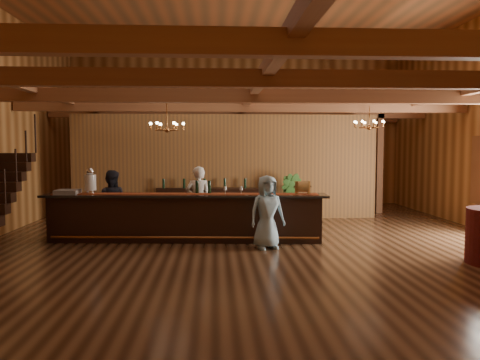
{
  "coord_description": "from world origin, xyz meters",
  "views": [
    {
      "loc": [
        -0.82,
        -10.37,
        2.13
      ],
      "look_at": [
        -0.24,
        0.5,
        1.37
      ],
      "focal_mm": 35.0,
      "sensor_mm": 36.0,
      "label": 1
    }
  ],
  "objects": [
    {
      "name": "floor",
      "position": [
        0.0,
        0.0,
        0.0
      ],
      "size": [
        14.0,
        14.0,
        0.0
      ],
      "primitive_type": "plane",
      "color": "brown",
      "rests_on": "ground"
    },
    {
      "name": "wall_back",
      "position": [
        0.0,
        7.0,
        2.75
      ],
      "size": [
        12.0,
        0.1,
        5.5
      ],
      "primitive_type": "cube",
      "color": "#C38645",
      "rests_on": "floor"
    },
    {
      "name": "wall_front",
      "position": [
        0.0,
        -7.0,
        2.75
      ],
      "size": [
        12.0,
        0.1,
        5.5
      ],
      "primitive_type": "cube",
      "color": "#C38645",
      "rests_on": "floor"
    },
    {
      "name": "beam_grid",
      "position": [
        0.0,
        0.51,
        3.24
      ],
      "size": [
        11.9,
        13.9,
        0.39
      ],
      "color": "brown",
      "rests_on": "wall_left"
    },
    {
      "name": "support_posts",
      "position": [
        0.0,
        -0.5,
        1.6
      ],
      "size": [
        9.2,
        10.2,
        3.2
      ],
      "color": "brown",
      "rests_on": "floor"
    },
    {
      "name": "partition_wall",
      "position": [
        -0.5,
        3.5,
        1.55
      ],
      "size": [
        9.0,
        0.18,
        3.1
      ],
      "primitive_type": "cube",
      "color": "#925F2E",
      "rests_on": "floor"
    },
    {
      "name": "backroom_boxes",
      "position": [
        -0.29,
        5.5,
        0.53
      ],
      "size": [
        4.1,
        0.6,
        1.1
      ],
      "color": "black",
      "rests_on": "floor"
    },
    {
      "name": "tasting_bar",
      "position": [
        -1.5,
        0.23,
        0.54
      ],
      "size": [
        6.46,
        1.27,
        1.08
      ],
      "rotation": [
        0.0,
        0.0,
        -0.07
      ],
      "color": "black",
      "rests_on": "floor"
    },
    {
      "name": "beverage_dispenser",
      "position": [
        -3.67,
        0.44,
        1.36
      ],
      "size": [
        0.26,
        0.26,
        0.6
      ],
      "color": "silver",
      "rests_on": "tasting_bar"
    },
    {
      "name": "glass_rack_tray",
      "position": [
        -4.16,
        0.37,
        1.12
      ],
      "size": [
        0.5,
        0.5,
        0.1
      ],
      "primitive_type": "cube",
      "color": "gray",
      "rests_on": "tasting_bar"
    },
    {
      "name": "raffle_drum",
      "position": [
        1.14,
        -0.01,
        1.25
      ],
      "size": [
        0.34,
        0.24,
        0.3
      ],
      "color": "#A56F33",
      "rests_on": "tasting_bar"
    },
    {
      "name": "bar_bottle_0",
      "position": [
        -1.23,
        0.34,
        1.22
      ],
      "size": [
        0.07,
        0.07,
        0.3
      ],
      "primitive_type": "cylinder",
      "color": "black",
      "rests_on": "tasting_bar"
    },
    {
      "name": "bar_bottle_1",
      "position": [
        -0.95,
        0.32,
        1.22
      ],
      "size": [
        0.07,
        0.07,
        0.3
      ],
      "primitive_type": "cylinder",
      "color": "black",
      "rests_on": "tasting_bar"
    },
    {
      "name": "backbar_shelf",
      "position": [
        -0.83,
        3.22,
        0.47
      ],
      "size": [
        3.4,
        1.06,
        0.95
      ],
      "primitive_type": "cube",
      "rotation": [
        0.0,
        0.0,
        -0.16
      ],
      "color": "black",
      "rests_on": "floor"
    },
    {
      "name": "chandelier_left",
      "position": [
        -1.94,
        0.69,
        2.63
      ],
      "size": [
        0.8,
        0.8,
        0.73
      ],
      "color": "#A26230",
      "rests_on": "beam_grid"
    },
    {
      "name": "chandelier_right",
      "position": [
        3.24,
        1.79,
        2.74
      ],
      "size": [
        0.8,
        0.8,
        0.61
      ],
      "color": "#A26230",
      "rests_on": "beam_grid"
    },
    {
      "name": "bartender",
      "position": [
        -1.22,
        0.9,
        0.84
      ],
      "size": [
        0.62,
        0.42,
        1.68
      ],
      "primitive_type": "imported",
      "rotation": [
        0.0,
        0.0,
        3.17
      ],
      "color": "white",
      "rests_on": "floor"
    },
    {
      "name": "staff_second",
      "position": [
        -3.32,
        0.96,
        0.79
      ],
      "size": [
        0.79,
        0.62,
        1.58
      ],
      "primitive_type": "imported",
      "rotation": [
        0.0,
        0.0,
        3.11
      ],
      "color": "black",
      "rests_on": "floor"
    },
    {
      "name": "guest",
      "position": [
        0.27,
        -0.68,
        0.77
      ],
      "size": [
        0.86,
        0.68,
        1.55
      ],
      "primitive_type": "imported",
      "rotation": [
        0.0,
        0.0,
        0.27
      ],
      "color": "#93BBD0",
      "rests_on": "floor"
    },
    {
      "name": "floor_plant",
      "position": [
        1.3,
        3.04,
        0.7
      ],
      "size": [
        0.91,
        0.81,
        1.39
      ],
      "primitive_type": "imported",
      "rotation": [
        0.0,
        0.0,
        -0.29
      ],
      "color": "#306023",
      "rests_on": "floor"
    }
  ]
}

